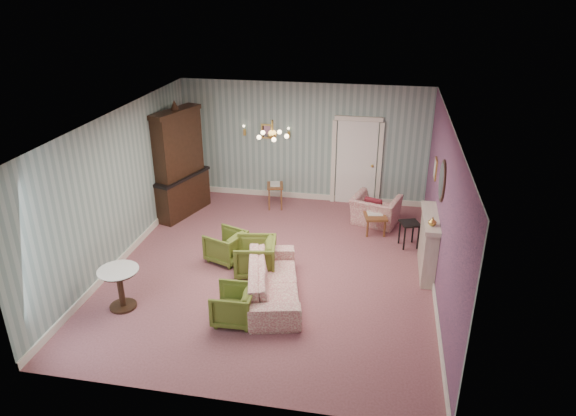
% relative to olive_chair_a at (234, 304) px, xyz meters
% --- Properties ---
extents(floor, '(7.00, 7.00, 0.00)m').
position_rel_olive_chair_a_xyz_m(floor, '(0.28, 1.78, -0.33)').
color(floor, '#94565D').
rests_on(floor, ground).
extents(ceiling, '(7.00, 7.00, 0.00)m').
position_rel_olive_chair_a_xyz_m(ceiling, '(0.28, 1.78, 2.57)').
color(ceiling, white).
rests_on(ceiling, ground).
extents(wall_back, '(6.00, 0.00, 6.00)m').
position_rel_olive_chair_a_xyz_m(wall_back, '(0.28, 5.28, 1.12)').
color(wall_back, gray).
rests_on(wall_back, ground).
extents(wall_front, '(6.00, 0.00, 6.00)m').
position_rel_olive_chair_a_xyz_m(wall_front, '(0.28, -1.72, 1.12)').
color(wall_front, gray).
rests_on(wall_front, ground).
extents(wall_left, '(0.00, 7.00, 7.00)m').
position_rel_olive_chair_a_xyz_m(wall_left, '(-2.72, 1.78, 1.12)').
color(wall_left, gray).
rests_on(wall_left, ground).
extents(wall_right, '(0.00, 7.00, 7.00)m').
position_rel_olive_chair_a_xyz_m(wall_right, '(3.28, 1.78, 1.12)').
color(wall_right, gray).
rests_on(wall_right, ground).
extents(wall_right_floral, '(0.00, 7.00, 7.00)m').
position_rel_olive_chair_a_xyz_m(wall_right_floral, '(3.27, 1.78, 1.12)').
color(wall_right_floral, '#BC5E84').
rests_on(wall_right_floral, ground).
extents(door, '(1.12, 0.12, 2.16)m').
position_rel_olive_chair_a_xyz_m(door, '(1.58, 5.24, 0.75)').
color(door, white).
rests_on(door, floor).
extents(olive_chair_a, '(0.62, 0.66, 0.67)m').
position_rel_olive_chair_a_xyz_m(olive_chair_a, '(0.00, 0.00, 0.00)').
color(olive_chair_a, '#5D6B25').
rests_on(olive_chair_a, floor).
extents(olive_chair_b, '(0.80, 0.84, 0.76)m').
position_rel_olive_chair_a_xyz_m(olive_chair_b, '(-0.02, 1.52, 0.05)').
color(olive_chair_b, '#5D6B25').
rests_on(olive_chair_b, floor).
extents(olive_chair_c, '(0.81, 0.83, 0.67)m').
position_rel_olive_chair_a_xyz_m(olive_chair_c, '(-0.71, 1.91, 0.00)').
color(olive_chair_c, '#5D6B25').
rests_on(olive_chair_c, floor).
extents(sofa_chintz, '(1.10, 2.24, 0.84)m').
position_rel_olive_chair_a_xyz_m(sofa_chintz, '(0.48, 0.82, 0.09)').
color(sofa_chintz, '#A74354').
rests_on(sofa_chintz, floor).
extents(wingback_chair, '(1.14, 0.91, 0.87)m').
position_rel_olive_chair_a_xyz_m(wingback_chair, '(2.12, 4.14, 0.10)').
color(wingback_chair, '#A74354').
rests_on(wingback_chair, floor).
extents(dresser, '(1.00, 1.67, 2.63)m').
position_rel_olive_chair_a_xyz_m(dresser, '(-2.37, 3.88, 0.98)').
color(dresser, black).
rests_on(dresser, floor).
extents(fireplace, '(0.30, 1.40, 1.16)m').
position_rel_olive_chair_a_xyz_m(fireplace, '(3.14, 2.18, 0.25)').
color(fireplace, beige).
rests_on(fireplace, floor).
extents(mantel_vase, '(0.15, 0.15, 0.15)m').
position_rel_olive_chair_a_xyz_m(mantel_vase, '(3.12, 1.78, 0.90)').
color(mantel_vase, gold).
rests_on(mantel_vase, fireplace).
extents(oval_mirror, '(0.04, 0.76, 0.84)m').
position_rel_olive_chair_a_xyz_m(oval_mirror, '(3.24, 2.18, 1.52)').
color(oval_mirror, white).
rests_on(oval_mirror, wall_right).
extents(framed_print, '(0.04, 0.34, 0.42)m').
position_rel_olive_chair_a_xyz_m(framed_print, '(3.25, 3.53, 1.27)').
color(framed_print, gold).
rests_on(framed_print, wall_right).
extents(coffee_table, '(0.62, 0.91, 0.43)m').
position_rel_olive_chair_a_xyz_m(coffee_table, '(2.10, 3.81, -0.12)').
color(coffee_table, brown).
rests_on(coffee_table, floor).
extents(side_table_black, '(0.47, 0.47, 0.55)m').
position_rel_olive_chair_a_xyz_m(side_table_black, '(2.84, 3.14, -0.06)').
color(side_table_black, black).
rests_on(side_table_black, floor).
extents(pedestal_table, '(0.84, 0.84, 0.74)m').
position_rel_olive_chair_a_xyz_m(pedestal_table, '(-1.96, 0.03, 0.04)').
color(pedestal_table, black).
rests_on(pedestal_table, floor).
extents(nesting_table, '(0.47, 0.55, 0.63)m').
position_rel_olive_chair_a_xyz_m(nesting_table, '(-0.29, 4.61, -0.02)').
color(nesting_table, brown).
rests_on(nesting_table, floor).
extents(gilt_mirror_back, '(0.28, 0.06, 0.36)m').
position_rel_olive_chair_a_xyz_m(gilt_mirror_back, '(-0.62, 5.24, 1.37)').
color(gilt_mirror_back, gold).
rests_on(gilt_mirror_back, wall_back).
extents(sconce_left, '(0.16, 0.12, 0.30)m').
position_rel_olive_chair_a_xyz_m(sconce_left, '(-1.17, 5.22, 1.37)').
color(sconce_left, gold).
rests_on(sconce_left, wall_back).
extents(sconce_right, '(0.16, 0.12, 0.30)m').
position_rel_olive_chair_a_xyz_m(sconce_right, '(-0.07, 5.22, 1.37)').
color(sconce_right, gold).
rests_on(sconce_right, wall_back).
extents(chandelier, '(0.56, 0.56, 0.36)m').
position_rel_olive_chair_a_xyz_m(chandelier, '(0.28, 1.78, 2.30)').
color(chandelier, gold).
rests_on(chandelier, ceiling).
extents(burgundy_cushion, '(0.41, 0.28, 0.39)m').
position_rel_olive_chair_a_xyz_m(burgundy_cushion, '(2.07, 3.99, 0.15)').
color(burgundy_cushion, maroon).
rests_on(burgundy_cushion, wingback_chair).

